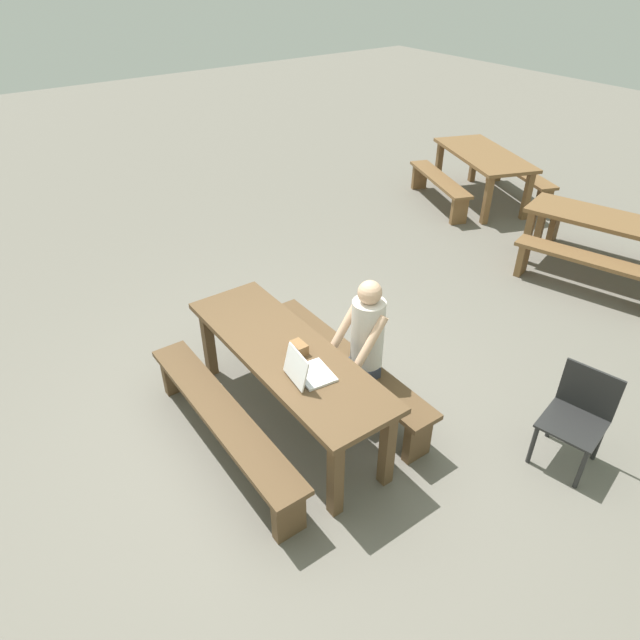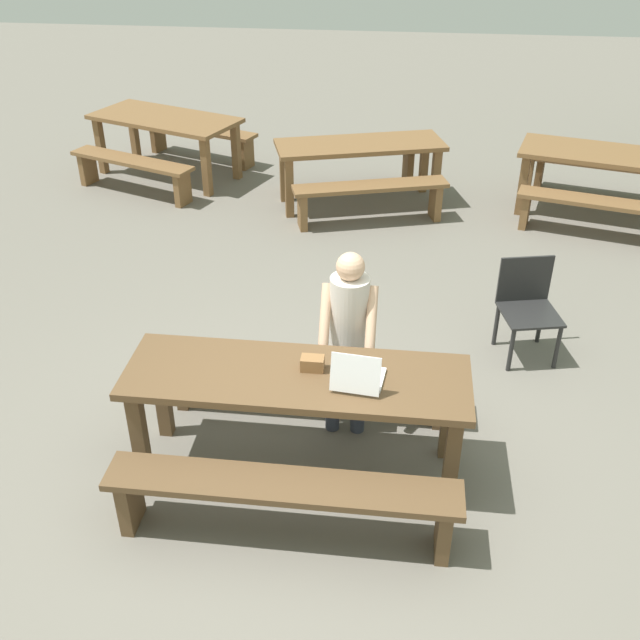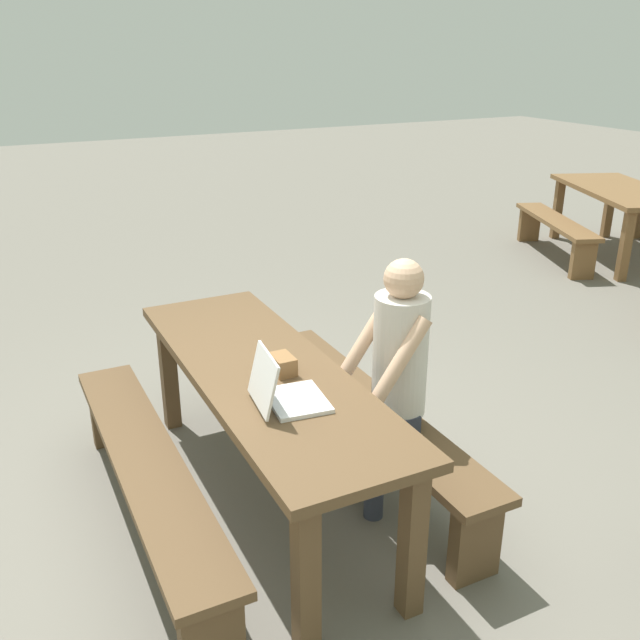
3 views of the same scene
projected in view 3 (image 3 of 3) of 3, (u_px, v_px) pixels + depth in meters
ground_plane at (268, 499)px, 3.70m from camera, size 30.00×30.00×0.00m
picnic_table_front at (264, 389)px, 3.46m from camera, size 2.17×0.68×0.78m
bench_near at (148, 474)px, 3.32m from camera, size 2.09×0.30×0.44m
bench_far at (369, 417)px, 3.83m from camera, size 2.09×0.30×0.44m
laptop at (284, 392)px, 3.05m from camera, size 0.33×0.34×0.26m
small_pouch at (283, 364)px, 3.35m from camera, size 0.15×0.10×0.09m
person_seated at (393, 370)px, 3.43m from camera, size 0.38×0.39×1.32m
picnic_table_distant at (621, 199)px, 7.62m from camera, size 2.04×1.46×0.77m
bench_distant_south at (555, 229)px, 7.68m from camera, size 1.66×0.88×0.44m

